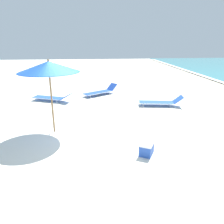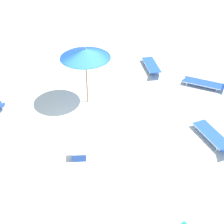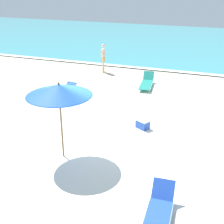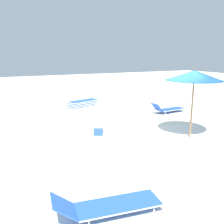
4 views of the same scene
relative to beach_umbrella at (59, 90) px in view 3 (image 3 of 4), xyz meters
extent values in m
cube|color=silver|center=(0.57, 1.23, -2.40)|extent=(60.00, 60.00, 0.16)
cube|color=#B8AE96|center=(0.57, 10.53, -2.32)|extent=(57.00, 2.20, 0.00)
cube|color=#B8AE96|center=(-5.60, 7.35, -2.32)|extent=(2.13, 1.58, 0.00)
cube|color=#B8AE96|center=(4.02, 8.40, -2.32)|extent=(2.93, 1.18, 0.00)
cube|color=teal|center=(0.57, 21.24, -2.29)|extent=(60.00, 19.97, 0.06)
cube|color=white|center=(0.57, 11.31, -2.26)|extent=(56.00, 0.44, 0.01)
cylinder|color=olive|center=(0.00, 0.00, -1.15)|extent=(0.06, 0.06, 2.33)
cone|color=blue|center=(0.00, 0.00, 0.01)|extent=(2.05, 2.05, 0.37)
cylinder|color=#163D95|center=(0.00, 0.00, -0.16)|extent=(1.99, 1.99, 0.01)
sphere|color=olive|center=(0.00, 0.00, 0.22)|extent=(0.07, 0.07, 0.07)
cube|color=blue|center=(-2.81, 4.60, -2.14)|extent=(0.86, 1.76, 0.03)
cylinder|color=silver|center=(-3.11, 4.64, -2.14)|extent=(0.30, 1.67, 0.03)
cylinder|color=silver|center=(-2.51, 4.55, -2.14)|extent=(0.30, 1.67, 0.03)
cube|color=blue|center=(-2.64, 5.64, -1.98)|extent=(0.64, 0.54, 0.36)
cylinder|color=silver|center=(-3.17, 3.99, -2.24)|extent=(0.03, 0.03, 0.16)
cylinder|color=silver|center=(-2.66, 3.91, -2.24)|extent=(0.03, 0.03, 0.16)
cylinder|color=silver|center=(-2.96, 5.29, -2.24)|extent=(0.03, 0.03, 0.16)
cylinder|color=silver|center=(-2.45, 5.21, -2.24)|extent=(0.03, 0.03, 0.16)
cube|color=blue|center=(3.61, -2.12, -2.14)|extent=(0.69, 1.66, 0.03)
cylinder|color=silver|center=(3.31, -2.14, -2.14)|extent=(0.12, 1.63, 0.03)
cube|color=blue|center=(3.56, -1.13, -1.94)|extent=(0.60, 0.41, 0.44)
cylinder|color=silver|center=(3.32, -1.50, -2.24)|extent=(0.03, 0.03, 0.16)
cylinder|color=silver|center=(3.83, -1.47, -2.24)|extent=(0.03, 0.03, 0.16)
cube|color=#1E8475|center=(0.82, 7.72, -2.14)|extent=(0.80, 1.77, 0.03)
cylinder|color=silver|center=(0.52, 7.68, -2.14)|extent=(0.24, 1.70, 0.03)
cylinder|color=silver|center=(1.12, 7.76, -2.14)|extent=(0.24, 1.70, 0.03)
cube|color=#1E8475|center=(0.70, 8.75, -1.94)|extent=(0.62, 0.45, 0.43)
cylinder|color=silver|center=(0.65, 7.03, -2.24)|extent=(0.03, 0.03, 0.16)
cylinder|color=silver|center=(1.16, 7.09, -2.24)|extent=(0.03, 0.03, 0.16)
cylinder|color=silver|center=(0.49, 8.35, -2.24)|extent=(0.03, 0.03, 0.16)
cylinder|color=silver|center=(0.99, 8.41, -2.24)|extent=(0.03, 0.03, 0.16)
cylinder|color=beige|center=(-2.42, 9.64, -1.87)|extent=(0.11, 0.11, 0.90)
cylinder|color=beige|center=(-2.48, 9.84, -1.87)|extent=(0.11, 0.11, 0.90)
cube|color=gold|center=(-2.45, 9.74, -1.50)|extent=(0.25, 0.34, 0.24)
cylinder|color=beige|center=(-2.45, 9.74, -1.14)|extent=(0.27, 0.27, 0.55)
cylinder|color=beige|center=(-2.40, 9.56, -1.15)|extent=(0.08, 0.08, 0.55)
cylinder|color=beige|center=(-2.50, 9.92, -1.15)|extent=(0.08, 0.08, 0.55)
sphere|color=beige|center=(-2.45, 9.74, -0.66)|extent=(0.21, 0.21, 0.21)
cube|color=blue|center=(1.92, 2.93, -2.16)|extent=(0.58, 0.53, 0.32)
cube|color=white|center=(1.92, 2.93, -1.97)|extent=(0.61, 0.55, 0.05)
camera|label=1|loc=(7.47, 1.40, 0.89)|focal=35.00mm
camera|label=2|loc=(5.09, 10.15, 5.54)|focal=50.00mm
camera|label=3|loc=(4.60, -7.83, 3.15)|focal=50.00mm
camera|label=4|loc=(-6.67, 6.70, 0.75)|focal=40.00mm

